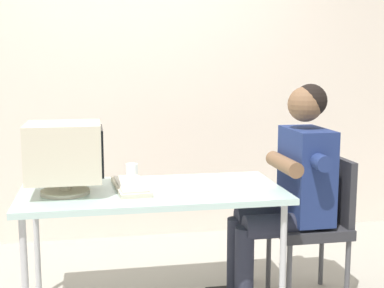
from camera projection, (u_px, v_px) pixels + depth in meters
The scene contains 7 objects.
wall_back at pixel (169, 53), 4.28m from camera, with size 8.00×0.10×3.00m, color beige.
desk at pixel (152, 198), 3.00m from camera, with size 1.46×0.72×0.72m.
crt_monitor at pixel (65, 153), 2.86m from camera, with size 0.40×0.36×0.38m.
keyboard at pixel (131, 186), 3.00m from camera, with size 0.20×0.48×0.03m.
office_chair at pixel (318, 218), 3.19m from camera, with size 0.42×0.42×0.87m.
person_seated at pixel (290, 184), 3.13m from camera, with size 0.69×0.59×1.31m.
desk_mug at pixel (132, 171), 3.23m from camera, with size 0.07×0.08×0.10m.
Camera 1 is at (-0.32, -2.90, 1.44)m, focal length 49.87 mm.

